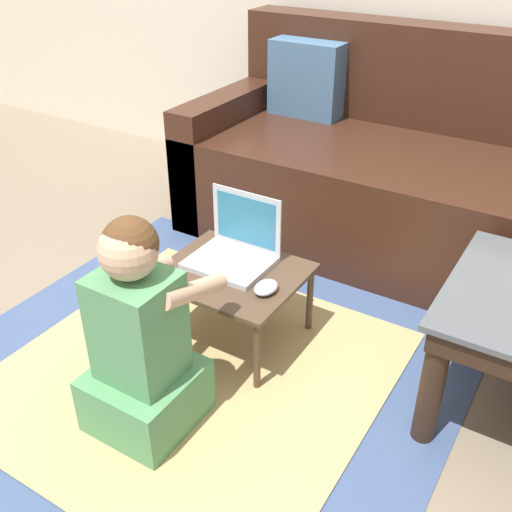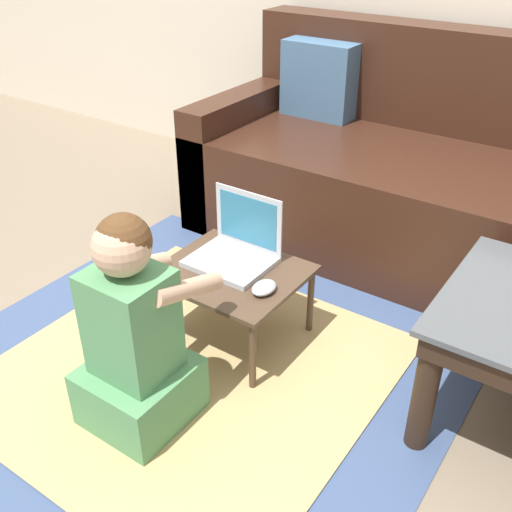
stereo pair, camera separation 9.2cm
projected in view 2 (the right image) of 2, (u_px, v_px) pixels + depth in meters
The scene contains 7 objects.
ground_plane at pixel (244, 369), 2.09m from camera, with size 16.00×16.00×0.00m, color #7F705B.
area_rug at pixel (192, 371), 2.08m from camera, with size 1.70×1.73×0.01m.
couch at pixel (421, 181), 2.69m from camera, with size 2.02×0.91×0.93m.
laptop_desk at pixel (232, 278), 2.12m from camera, with size 0.49×0.42×0.29m.
laptop at pixel (235, 251), 2.14m from camera, with size 0.28×0.23×0.24m.
computer_mouse at pixel (264, 288), 1.98m from camera, with size 0.07×0.10×0.03m.
person_seated at pixel (135, 339), 1.76m from camera, with size 0.30×0.43×0.71m.
Camera 2 is at (0.94, -1.28, 1.42)m, focal length 42.00 mm.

